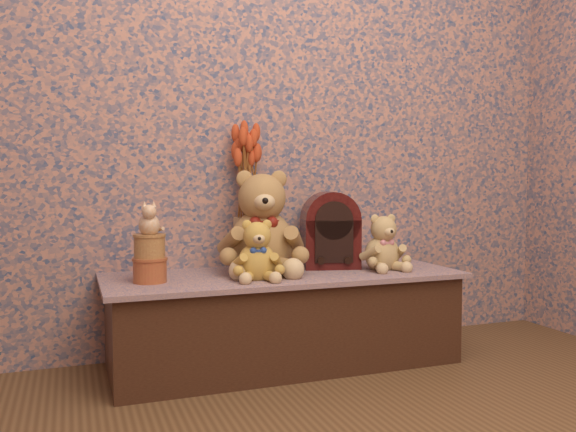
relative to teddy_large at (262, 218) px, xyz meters
name	(u,v)px	position (x,y,z in m)	size (l,w,h in m)	color
display_shelf	(284,318)	(0.08, -0.06, -0.42)	(1.46, 0.56, 0.38)	navy
teddy_large	(262,218)	(0.00, 0.00, 0.00)	(0.36, 0.43, 0.46)	#98673A
teddy_medium	(257,247)	(-0.07, -0.17, -0.10)	(0.20, 0.24, 0.25)	#BF8E36
teddy_small	(382,240)	(0.51, -0.12, -0.10)	(0.20, 0.24, 0.26)	tan
cathedral_radio	(330,230)	(0.32, 0.02, -0.06)	(0.24, 0.17, 0.33)	#360A09
ceramic_vase	(249,243)	(-0.02, 0.12, -0.12)	(0.13, 0.13, 0.22)	tan
dried_stalks	(249,165)	(-0.02, 0.12, 0.22)	(0.24, 0.24, 0.46)	#C3421F
biscuit_tin_lower	(150,270)	(-0.47, -0.10, -0.18)	(0.12, 0.12, 0.09)	#B77535
biscuit_tin_upper	(150,247)	(-0.47, -0.10, -0.09)	(0.12, 0.12, 0.09)	tan
cat_figurine	(149,218)	(-0.47, -0.10, 0.02)	(0.09, 0.10, 0.13)	silver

